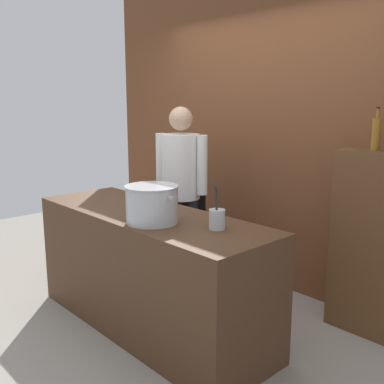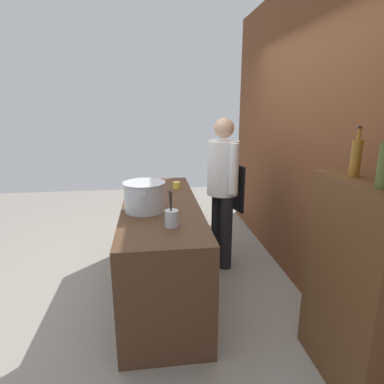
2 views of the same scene
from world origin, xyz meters
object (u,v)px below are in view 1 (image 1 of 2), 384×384
at_px(stockpot_large, 152,204).
at_px(utensil_crock, 217,219).
at_px(butter_jar, 130,194).
at_px(chef, 181,185).
at_px(wine_bottle_amber, 376,134).

distance_m(stockpot_large, utensil_crock, 0.46).
height_order(utensil_crock, butter_jar, utensil_crock).
bearing_deg(butter_jar, chef, 80.73).
bearing_deg(utensil_crock, chef, 149.15).
bearing_deg(utensil_crock, wine_bottle_amber, 66.12).
xyz_separation_m(stockpot_large, utensil_crock, (0.41, 0.20, -0.06)).
bearing_deg(stockpot_large, utensil_crock, 26.39).
relative_size(stockpot_large, wine_bottle_amber, 1.39).
distance_m(chef, stockpot_large, 1.06).
bearing_deg(stockpot_large, butter_jar, 155.46).
distance_m(stockpot_large, wine_bottle_amber, 1.64).
xyz_separation_m(stockpot_large, wine_bottle_amber, (0.90, 1.30, 0.46)).
relative_size(stockpot_large, utensil_crock, 1.50).
bearing_deg(stockpot_large, chef, 127.79).
distance_m(chef, wine_bottle_amber, 1.70).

